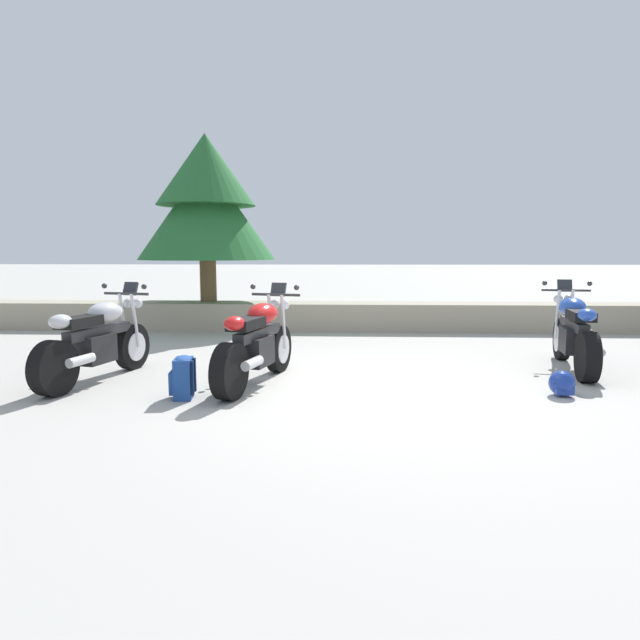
# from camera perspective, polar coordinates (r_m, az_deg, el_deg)

# --- Properties ---
(ground_plane) EXTENTS (120.00, 120.00, 0.00)m
(ground_plane) POSITION_cam_1_polar(r_m,az_deg,el_deg) (6.41, 4.59, -7.15)
(ground_plane) COLOR #A3A099
(stone_wall) EXTENTS (36.00, 0.80, 0.55)m
(stone_wall) POSITION_cam_1_polar(r_m,az_deg,el_deg) (11.08, 3.68, 0.39)
(stone_wall) COLOR gray
(stone_wall) RESTS_ON ground
(motorcycle_silver_near_left) EXTENTS (0.79, 2.04, 1.18)m
(motorcycle_silver_near_left) POSITION_cam_1_polar(r_m,az_deg,el_deg) (7.21, -22.21, -2.12)
(motorcycle_silver_near_left) COLOR black
(motorcycle_silver_near_left) RESTS_ON ground
(motorcycle_red_centre) EXTENTS (0.83, 2.03, 1.18)m
(motorcycle_red_centre) POSITION_cam_1_polar(r_m,az_deg,el_deg) (6.56, -6.56, -2.50)
(motorcycle_red_centre) COLOR black
(motorcycle_red_centre) RESTS_ON ground
(motorcycle_blue_far_right) EXTENTS (0.71, 2.06, 1.18)m
(motorcycle_blue_far_right) POSITION_cam_1_polar(r_m,az_deg,el_deg) (8.07, 25.03, -1.32)
(motorcycle_blue_far_right) COLOR black
(motorcycle_blue_far_right) RESTS_ON ground
(rider_backpack) EXTENTS (0.29, 0.32, 0.47)m
(rider_backpack) POSITION_cam_1_polar(r_m,az_deg,el_deg) (6.11, -14.14, -5.72)
(rider_backpack) COLOR navy
(rider_backpack) RESTS_ON ground
(rider_helmet) EXTENTS (0.28, 0.28, 0.28)m
(rider_helmet) POSITION_cam_1_polar(r_m,az_deg,el_deg) (6.61, 23.99, -6.09)
(rider_helmet) COLOR navy
(rider_helmet) RESTS_ON ground
(pine_tree_far_left) EXTENTS (2.79, 2.79, 3.40)m
(pine_tree_far_left) POSITION_cam_1_polar(r_m,az_deg,el_deg) (11.59, -11.82, 12.19)
(pine_tree_far_left) COLOR brown
(pine_tree_far_left) RESTS_ON stone_wall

